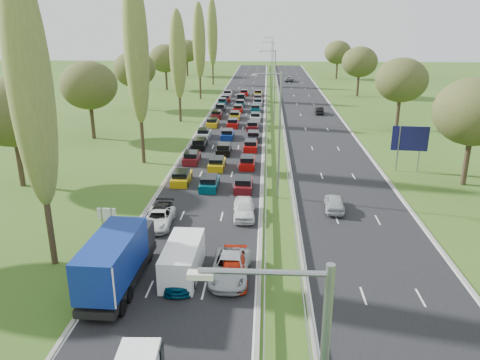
# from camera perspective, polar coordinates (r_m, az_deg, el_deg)

# --- Properties ---
(ground) EXTENTS (260.00, 260.00, 0.00)m
(ground) POSITION_cam_1_polar(r_m,az_deg,el_deg) (81.29, 4.13, 7.16)
(ground) COLOR #305019
(ground) RESTS_ON ground
(near_carriageway) EXTENTS (10.50, 215.00, 0.04)m
(near_carriageway) POSITION_cam_1_polar(r_m,az_deg,el_deg) (83.92, -0.54, 7.57)
(near_carriageway) COLOR black
(near_carriageway) RESTS_ON ground
(far_carriageway) EXTENTS (10.50, 215.00, 0.04)m
(far_carriageway) POSITION_cam_1_polar(r_m,az_deg,el_deg) (84.12, 8.75, 7.38)
(far_carriageway) COLOR black
(far_carriageway) RESTS_ON ground
(central_reservation) EXTENTS (2.36, 215.00, 0.32)m
(central_reservation) POSITION_cam_1_polar(r_m,az_deg,el_deg) (83.64, 4.12, 7.87)
(central_reservation) COLOR gray
(central_reservation) RESTS_ON ground
(lamp_columns) EXTENTS (0.18, 140.18, 12.00)m
(lamp_columns) POSITION_cam_1_polar(r_m,az_deg,el_deg) (78.33, 4.25, 11.17)
(lamp_columns) COLOR gray
(lamp_columns) RESTS_ON ground
(poplar_row) EXTENTS (2.80, 127.80, 22.44)m
(poplar_row) POSITION_cam_1_polar(r_m,az_deg,el_deg) (69.52, -9.31, 15.32)
(poplar_row) COLOR #2D2116
(poplar_row) RESTS_ON ground
(woodland_left) EXTENTS (8.00, 166.00, 11.10)m
(woodland_left) POSITION_cam_1_polar(r_m,az_deg,el_deg) (67.75, -18.96, 10.49)
(woodland_left) COLOR #2D2116
(woodland_left) RESTS_ON ground
(woodland_right) EXTENTS (8.00, 153.00, 11.10)m
(woodland_right) POSITION_cam_1_polar(r_m,az_deg,el_deg) (70.00, 20.86, 10.52)
(woodland_right) COLOR #2D2116
(woodland_right) RESTS_ON ground
(traffic_queue_fill) EXTENTS (9.08, 68.67, 0.80)m
(traffic_queue_fill) POSITION_cam_1_polar(r_m,az_deg,el_deg) (79.21, -0.77, 7.22)
(traffic_queue_fill) COLOR #BF990C
(traffic_queue_fill) RESTS_ON ground
(near_car_2) EXTENTS (2.28, 4.85, 1.34)m
(near_car_2) POSITION_cam_1_polar(r_m,az_deg,el_deg) (39.61, -9.89, -4.64)
(near_car_2) COLOR white
(near_car_2) RESTS_ON near_carriageway
(near_car_3) EXTENTS (2.00, 4.81, 1.39)m
(near_car_3) POSITION_cam_1_polar(r_m,az_deg,el_deg) (40.16, -9.81, -4.26)
(near_car_3) COLOR black
(near_car_3) RESTS_ON near_carriageway
(near_car_7) EXTENTS (2.22, 4.72, 1.33)m
(near_car_7) POSITION_cam_1_polar(r_m,az_deg,el_deg) (31.36, -7.29, -11.10)
(near_car_7) COLOR #053753
(near_car_7) RESTS_ON near_carriageway
(near_car_10) EXTENTS (2.63, 5.44, 1.49)m
(near_car_10) POSITION_cam_1_polar(r_m,az_deg,el_deg) (31.51, -1.21, -10.61)
(near_car_10) COLOR #A9AEB2
(near_car_10) RESTS_ON near_carriageway
(near_car_11) EXTENTS (2.00, 4.71, 1.36)m
(near_car_11) POSITION_cam_1_polar(r_m,az_deg,el_deg) (31.46, -0.73, -10.81)
(near_car_11) COLOR #B7210B
(near_car_11) RESTS_ON near_carriageway
(near_car_12) EXTENTS (2.09, 4.65, 1.55)m
(near_car_12) POSITION_cam_1_polar(r_m,az_deg,el_deg) (40.77, 0.47, -3.49)
(near_car_12) COLOR white
(near_car_12) RESTS_ON near_carriageway
(far_car_0) EXTENTS (2.01, 4.36, 1.45)m
(far_car_0) POSITION_cam_1_polar(r_m,az_deg,el_deg) (43.09, 11.44, -2.70)
(far_car_0) COLOR #A6ABB0
(far_car_0) RESTS_ON far_carriageway
(far_car_1) EXTENTS (1.47, 4.04, 1.32)m
(far_car_1) POSITION_cam_1_polar(r_m,az_deg,el_deg) (88.79, 9.62, 8.38)
(far_car_1) COLOR black
(far_car_1) RESTS_ON far_carriageway
(far_car_2) EXTENTS (2.85, 5.45, 1.47)m
(far_car_2) POSITION_cam_1_polar(r_m,az_deg,el_deg) (137.89, 6.01, 12.17)
(far_car_2) COLOR gray
(far_car_2) RESTS_ON far_carriageway
(blue_lorry) EXTENTS (2.50, 9.01, 3.81)m
(blue_lorry) POSITION_cam_1_polar(r_m,az_deg,el_deg) (31.01, -14.66, -9.25)
(blue_lorry) COLOR black
(blue_lorry) RESTS_ON near_carriageway
(white_van_rear) EXTENTS (2.20, 5.61, 2.25)m
(white_van_rear) POSITION_cam_1_polar(r_m,az_deg,el_deg) (32.06, -6.92, -9.42)
(white_van_rear) COLOR white
(white_van_rear) RESTS_ON near_carriageway
(info_sign) EXTENTS (1.50, 0.16, 2.10)m
(info_sign) POSITION_cam_1_polar(r_m,az_deg,el_deg) (39.12, -15.93, -4.32)
(info_sign) COLOR gray
(info_sign) RESTS_ON ground
(direction_sign) EXTENTS (3.99, 0.47, 5.20)m
(direction_sign) POSITION_cam_1_polar(r_m,az_deg,el_deg) (56.01, 20.00, 4.54)
(direction_sign) COLOR gray
(direction_sign) RESTS_ON ground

